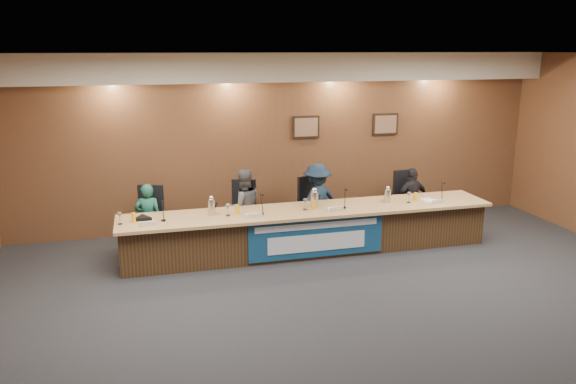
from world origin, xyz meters
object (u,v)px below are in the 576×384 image
object	(u,v)px
office_chair_d	(409,204)
panelist_b	(244,207)
panelist_d	(412,199)
dais_body	(309,231)
carafe_left	(211,207)
carafe_mid	(314,199)
carafe_right	(387,196)
office_chair_a	(149,223)
panelist_a	(148,219)
banner	(317,238)
panelist_c	(317,202)
office_chair_b	(243,216)
speakerphone	(143,218)
office_chair_c	(315,211)

from	to	relation	value
office_chair_d	panelist_b	bearing A→B (deg)	174.80
panelist_b	panelist_d	distance (m)	3.13
dais_body	carafe_left	size ratio (longest dim) A/B	23.10
carafe_mid	carafe_right	bearing A→B (deg)	-2.43
office_chair_a	panelist_a	bearing A→B (deg)	-73.56
panelist_d	carafe_mid	world-z (taller)	panelist_d
banner	office_chair_d	xyz separation A→B (m)	(2.15, 1.12, 0.10)
panelist_c	office_chair_b	world-z (taller)	panelist_c
office_chair_b	panelist_a	bearing A→B (deg)	-158.09
panelist_d	office_chair_b	size ratio (longest dim) A/B	2.45
carafe_left	carafe_right	world-z (taller)	carafe_left
dais_body	panelist_a	size ratio (longest dim) A/B	5.11
panelist_c	panelist_d	size ratio (longest dim) A/B	1.15
dais_body	speakerphone	world-z (taller)	speakerphone
office_chair_a	office_chair_d	size ratio (longest dim) A/B	1.00
dais_body	office_chair_a	bearing A→B (deg)	164.54
panelist_c	carafe_mid	xyz separation A→B (m)	(-0.23, -0.56, 0.20)
panelist_a	panelist_d	bearing A→B (deg)	-172.59
panelist_a	panelist_d	xyz separation A→B (m)	(4.70, 0.00, 0.00)
dais_body	office_chair_c	bearing A→B (deg)	65.22
office_chair_d	office_chair_b	bearing A→B (deg)	172.97
panelist_c	office_chair_b	distance (m)	1.32
banner	panelist_b	world-z (taller)	panelist_b
panelist_a	carafe_mid	bearing A→B (deg)	175.38
panelist_b	office_chair_c	xyz separation A→B (m)	(1.30, 0.10, -0.18)
panelist_b	carafe_left	world-z (taller)	panelist_b
panelist_b	office_chair_c	world-z (taller)	panelist_b
office_chair_a	banner	bearing A→B (deg)	-7.29
panelist_c	office_chair_c	bearing A→B (deg)	-111.23
office_chair_a	carafe_mid	size ratio (longest dim) A/B	1.87
dais_body	office_chair_a	xyz separation A→B (m)	(-2.55, 0.70, 0.13)
panelist_c	carafe_mid	distance (m)	0.64
banner	office_chair_c	distance (m)	1.17
panelist_b	carafe_mid	xyz separation A→B (m)	(1.07, -0.56, 0.22)
panelist_c	carafe_left	xyz separation A→B (m)	(-1.92, -0.61, 0.21)
dais_body	office_chair_a	distance (m)	2.65
panelist_c	office_chair_a	world-z (taller)	panelist_c
dais_body	panelist_d	size ratio (longest dim) A/B	5.10
panelist_a	carafe_right	xyz separation A→B (m)	(3.92, -0.62, 0.28)
carafe_left	carafe_mid	size ratio (longest dim) A/B	1.01
office_chair_d	carafe_left	size ratio (longest dim) A/B	1.85
office_chair_c	speakerphone	world-z (taller)	speakerphone
office_chair_d	carafe_right	size ratio (longest dim) A/B	2.12
panelist_b	panelist_d	world-z (taller)	panelist_b
panelist_a	panelist_b	xyz separation A→B (m)	(1.57, 0.00, 0.07)
panelist_d	carafe_mid	bearing A→B (deg)	7.37
panelist_c	office_chair_a	xyz separation A→B (m)	(-2.87, 0.10, -0.19)
panelist_b	carafe_left	distance (m)	0.89
carafe_mid	dais_body	bearing A→B (deg)	-156.06
dais_body	office_chair_b	xyz separation A→B (m)	(-0.98, 0.70, 0.13)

